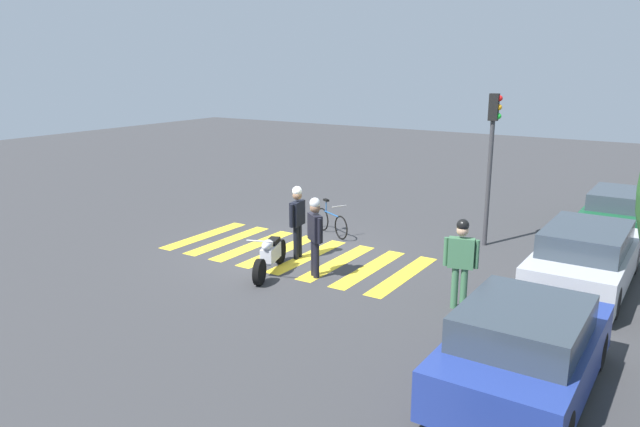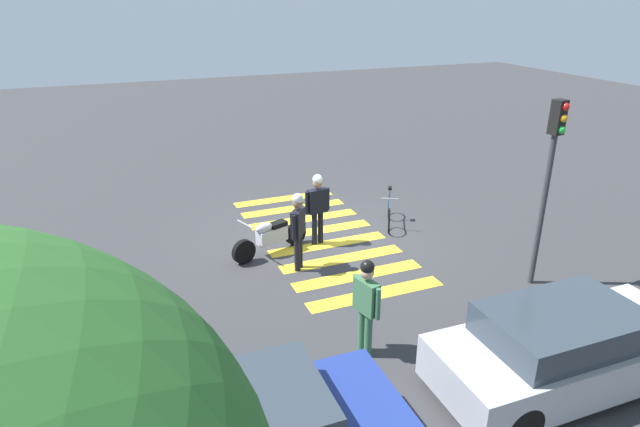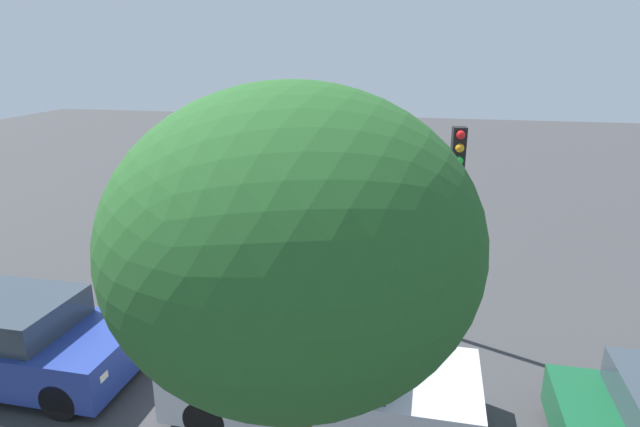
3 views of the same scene
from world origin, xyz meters
name	(u,v)px [view 2 (image 2 of 3)]	position (x,y,z in m)	size (l,w,h in m)	color
ground_plane	(321,237)	(0.00, 0.00, 0.00)	(60.00, 60.00, 0.00)	#38383A
police_motorcycle	(271,237)	(1.52, 0.39, 0.45)	(2.11, 0.96, 1.02)	black
leaning_bicycle	(389,212)	(-2.09, -0.11, 0.38)	(0.88, 1.57, 1.00)	black
officer_on_foot	(317,204)	(0.23, 0.29, 1.10)	(0.69, 0.27, 1.88)	black
officer_by_motorcycle	(298,226)	(1.16, 1.43, 1.12)	(0.47, 0.57, 1.90)	black
pedestrian_bystander	(366,300)	(1.16, 4.92, 1.11)	(0.32, 0.68, 1.89)	#3F724C
crosswalk_stripes	(321,237)	(0.00, 0.00, 0.00)	(3.17, 6.75, 0.01)	yellow
car_silver_sedan	(566,348)	(-1.53, 6.85, 0.69)	(4.63, 1.89, 1.43)	black
traffic_light_pole	(551,165)	(-3.47, 4.01, 2.77)	(0.27, 0.34, 4.11)	#38383D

